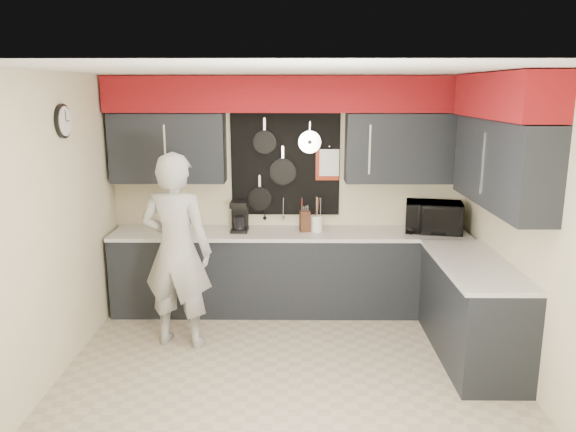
{
  "coord_description": "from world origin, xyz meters",
  "views": [
    {
      "loc": [
        0.03,
        -4.54,
        2.46
      ],
      "look_at": [
        -0.01,
        0.5,
        1.31
      ],
      "focal_mm": 35.0,
      "sensor_mm": 36.0,
      "label": 1
    }
  ],
  "objects_px": {
    "utensil_crock": "(317,223)",
    "coffee_maker": "(240,215)",
    "person": "(177,251)",
    "microwave": "(433,217)",
    "knife_block": "(305,221)"
  },
  "relations": [
    {
      "from": "utensil_crock",
      "to": "coffee_maker",
      "type": "xyz_separation_m",
      "value": [
        -0.85,
        0.0,
        0.09
      ]
    },
    {
      "from": "coffee_maker",
      "to": "person",
      "type": "bearing_deg",
      "value": -119.07
    },
    {
      "from": "utensil_crock",
      "to": "coffee_maker",
      "type": "bearing_deg",
      "value": 179.85
    },
    {
      "from": "microwave",
      "to": "person",
      "type": "height_order",
      "value": "person"
    },
    {
      "from": "knife_block",
      "to": "utensil_crock",
      "type": "distance_m",
      "value": 0.13
    },
    {
      "from": "utensil_crock",
      "to": "coffee_maker",
      "type": "relative_size",
      "value": 0.51
    },
    {
      "from": "coffee_maker",
      "to": "person",
      "type": "distance_m",
      "value": 1.04
    },
    {
      "from": "person",
      "to": "utensil_crock",
      "type": "bearing_deg",
      "value": -135.25
    },
    {
      "from": "microwave",
      "to": "knife_block",
      "type": "relative_size",
      "value": 2.59
    },
    {
      "from": "microwave",
      "to": "utensil_crock",
      "type": "distance_m",
      "value": 1.28
    },
    {
      "from": "knife_block",
      "to": "coffee_maker",
      "type": "height_order",
      "value": "coffee_maker"
    },
    {
      "from": "person",
      "to": "knife_block",
      "type": "bearing_deg",
      "value": -133.02
    },
    {
      "from": "knife_block",
      "to": "person",
      "type": "relative_size",
      "value": 0.12
    },
    {
      "from": "microwave",
      "to": "knife_block",
      "type": "height_order",
      "value": "microwave"
    },
    {
      "from": "microwave",
      "to": "utensil_crock",
      "type": "relative_size",
      "value": 3.45
    }
  ]
}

